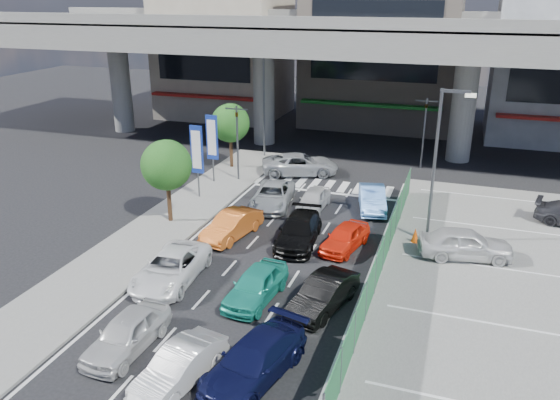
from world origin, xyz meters
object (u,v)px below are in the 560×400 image
(tree_far, at_px, (230,123))
(kei_truck_front_right, at_px, (372,199))
(street_lamp_left, at_px, (266,97))
(traffic_light_right, at_px, (425,116))
(signboard_near, at_px, (197,152))
(minivan_navy_back, at_px, (254,361))
(traffic_light_left, at_px, (237,125))
(traffic_cone, at_px, (415,235))
(crossing_wagon_silver, at_px, (300,164))
(parked_sedan_white, at_px, (465,243))
(signboard_far, at_px, (212,139))
(tree_near, at_px, (166,165))
(taxi_teal_mid, at_px, (256,285))
(taxi_orange_left, at_px, (232,225))
(hatch_black_mid_right, at_px, (324,294))
(street_lamp_right, at_px, (439,155))
(van_white_back_left, at_px, (127,333))
(hatch_white_back_mid, at_px, (180,366))
(sedan_white_mid_left, at_px, (171,268))
(sedan_white_front_mid, at_px, (313,200))
(sedan_black_mid, at_px, (299,231))
(taxi_orange_right, at_px, (345,237))
(wagon_silver_front_left, at_px, (273,195))

(tree_far, xyz_separation_m, kei_truck_front_right, (11.29, -4.86, -2.70))
(street_lamp_left, bearing_deg, traffic_light_right, 4.83)
(signboard_near, bearing_deg, minivan_navy_back, -57.30)
(traffic_light_left, distance_m, signboard_near, 4.22)
(tree_far, xyz_separation_m, traffic_cone, (14.22, -8.82, -2.94))
(signboard_near, bearing_deg, kei_truck_front_right, 8.76)
(kei_truck_front_right, height_order, crossing_wagon_silver, crossing_wagon_silver)
(traffic_cone, bearing_deg, tree_far, 148.21)
(parked_sedan_white, bearing_deg, signboard_far, 57.99)
(tree_far, bearing_deg, kei_truck_front_right, -23.29)
(tree_near, xyz_separation_m, taxi_teal_mid, (7.61, -6.20, -2.70))
(tree_far, bearing_deg, taxi_orange_left, -66.34)
(signboard_far, relative_size, kei_truck_front_right, 1.12)
(hatch_black_mid_right, bearing_deg, signboard_far, 144.71)
(street_lamp_left, height_order, signboard_far, street_lamp_left)
(minivan_navy_back, distance_m, traffic_cone, 13.24)
(street_lamp_right, distance_m, signboard_far, 15.69)
(van_white_back_left, bearing_deg, taxi_orange_left, 93.91)
(signboard_near, relative_size, hatch_white_back_mid, 1.22)
(hatch_white_back_mid, relative_size, sedan_white_mid_left, 0.78)
(parked_sedan_white, bearing_deg, sedan_white_front_mid, 55.11)
(street_lamp_left, relative_size, tree_far, 1.67)
(signboard_near, relative_size, sedan_white_front_mid, 1.28)
(minivan_navy_back, bearing_deg, tree_near, 144.30)
(minivan_navy_back, bearing_deg, hatch_black_mid_right, 90.93)
(minivan_navy_back, bearing_deg, taxi_teal_mid, 124.17)
(traffic_light_left, bearing_deg, signboard_near, -104.02)
(van_white_back_left, bearing_deg, traffic_cone, 56.73)
(van_white_back_left, bearing_deg, street_lamp_right, 55.21)
(signboard_near, height_order, sedan_white_mid_left, signboard_near)
(traffic_light_right, xyz_separation_m, van_white_back_left, (-8.07, -25.94, -3.25))
(sedan_black_mid, bearing_deg, parked_sedan_white, 0.69)
(taxi_orange_left, bearing_deg, sedan_white_front_mid, 70.93)
(minivan_navy_back, relative_size, hatch_black_mid_right, 1.17)
(kei_truck_front_right, bearing_deg, tree_far, 143.06)
(taxi_teal_mid, distance_m, taxi_orange_right, 6.54)
(taxi_orange_left, distance_m, kei_truck_front_right, 9.01)
(traffic_light_right, distance_m, traffic_cone, 13.80)
(taxi_teal_mid, bearing_deg, crossing_wagon_silver, 105.51)
(crossing_wagon_silver, xyz_separation_m, traffic_cone, (8.98, -8.99, -0.30))
(hatch_white_back_mid, height_order, taxi_orange_right, hatch_white_back_mid)
(taxi_teal_mid, relative_size, parked_sedan_white, 0.91)
(traffic_light_right, distance_m, signboard_near, 16.83)
(crossing_wagon_silver, bearing_deg, tree_far, 70.54)
(taxi_orange_left, relative_size, wagon_silver_front_left, 0.87)
(traffic_light_right, height_order, tree_near, traffic_light_right)
(signboard_near, relative_size, taxi_teal_mid, 1.16)
(signboard_far, distance_m, minivan_navy_back, 20.64)
(signboard_near, relative_size, traffic_cone, 6.07)
(hatch_white_back_mid, bearing_deg, sedan_white_mid_left, 132.76)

